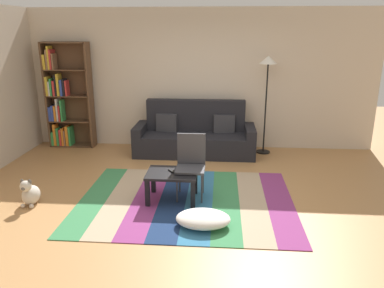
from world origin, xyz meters
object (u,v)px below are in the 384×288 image
(coffee_table, at_px, (172,177))
(pouf, at_px, (203,219))
(folding_chair, at_px, (191,160))
(dog, at_px, (30,194))
(tv_remote, at_px, (172,171))
(couch, at_px, (195,136))
(standing_lamp, at_px, (268,73))
(bookshelf, at_px, (64,100))

(coffee_table, xyz_separation_m, pouf, (0.47, -0.70, -0.24))
(pouf, bearing_deg, folding_chair, 104.04)
(pouf, bearing_deg, dog, 170.13)
(coffee_table, bearing_deg, dog, -171.31)
(coffee_table, bearing_deg, folding_chair, 34.66)
(coffee_table, height_order, tv_remote, tv_remote)
(couch, bearing_deg, folding_chair, -87.65)
(couch, xyz_separation_m, standing_lamp, (1.32, 0.13, 1.20))
(tv_remote, height_order, folding_chair, folding_chair)
(tv_remote, bearing_deg, bookshelf, 100.95)
(pouf, distance_m, standing_lamp, 3.43)
(standing_lamp, bearing_deg, coffee_table, -123.63)
(couch, distance_m, folding_chair, 1.95)
(couch, bearing_deg, bookshelf, 173.87)
(couch, distance_m, pouf, 2.84)
(bookshelf, xyz_separation_m, dog, (0.56, -2.68, -0.80))
(tv_remote, bearing_deg, couch, 50.22)
(tv_remote, bearing_deg, pouf, -92.30)
(pouf, height_order, tv_remote, tv_remote)
(bookshelf, bearing_deg, folding_chair, -39.31)
(couch, distance_m, standing_lamp, 1.79)
(coffee_table, xyz_separation_m, standing_lamp, (1.49, 2.24, 1.19))
(couch, xyz_separation_m, tv_remote, (-0.17, -2.09, 0.09))
(coffee_table, xyz_separation_m, folding_chair, (0.25, 0.17, 0.20))
(tv_remote, bearing_deg, coffee_table, -119.76)
(pouf, relative_size, dog, 1.67)
(couch, bearing_deg, standing_lamp, 5.74)
(couch, xyz_separation_m, coffee_table, (-0.17, -2.11, 0.00))
(couch, height_order, pouf, couch)
(dog, xyz_separation_m, folding_chair, (2.16, 0.46, 0.37))
(bookshelf, height_order, pouf, bookshelf)
(couch, height_order, dog, couch)
(couch, height_order, standing_lamp, standing_lamp)
(tv_remote, distance_m, folding_chair, 0.31)
(coffee_table, distance_m, standing_lamp, 2.94)
(bookshelf, bearing_deg, coffee_table, -44.13)
(tv_remote, bearing_deg, folding_chair, -3.94)
(couch, distance_m, tv_remote, 2.10)
(standing_lamp, bearing_deg, pouf, -109.18)
(pouf, bearing_deg, standing_lamp, 70.82)
(coffee_table, bearing_deg, tv_remote, 95.38)
(coffee_table, distance_m, tv_remote, 0.09)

